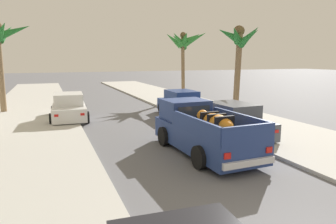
% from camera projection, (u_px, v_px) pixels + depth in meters
% --- Properties ---
extents(sidewalk_left, '(5.13, 60.00, 0.12)m').
position_uv_depth(sidewalk_left, '(25.00, 133.00, 14.19)').
color(sidewalk_left, beige).
rests_on(sidewalk_left, ground).
extents(sidewalk_right, '(5.13, 60.00, 0.12)m').
position_uv_depth(sidewalk_right, '(229.00, 117.00, 18.16)').
color(sidewalk_right, beige).
rests_on(sidewalk_right, ground).
extents(curb_left, '(0.16, 60.00, 0.10)m').
position_uv_depth(curb_left, '(52.00, 131.00, 14.61)').
color(curb_left, silver).
rests_on(curb_left, ground).
extents(curb_right, '(0.16, 60.00, 0.10)m').
position_uv_depth(curb_right, '(212.00, 118.00, 17.74)').
color(curb_right, silver).
rests_on(curb_right, ground).
extents(pickup_truck, '(2.34, 5.27, 1.80)m').
position_uv_depth(pickup_truck, '(202.00, 131.00, 11.44)').
color(pickup_truck, navy).
rests_on(pickup_truck, ground).
extents(car_left_near, '(2.04, 4.27, 1.54)m').
position_uv_depth(car_left_near, '(182.00, 104.00, 18.80)').
color(car_left_near, navy).
rests_on(car_left_near, ground).
extents(car_right_near, '(2.21, 4.34, 1.54)m').
position_uv_depth(car_right_near, '(69.00, 108.00, 17.49)').
color(car_right_near, silver).
rests_on(car_right_near, ground).
extents(car_left_mid, '(2.20, 4.33, 1.54)m').
position_uv_depth(car_left_mid, '(231.00, 121.00, 13.63)').
color(car_left_mid, '#474C56').
rests_on(car_left_mid, ground).
extents(palm_tree_left_fore, '(3.04, 3.42, 5.63)m').
position_uv_depth(palm_tree_left_fore, '(240.00, 43.00, 20.24)').
color(palm_tree_left_fore, brown).
rests_on(palm_tree_left_fore, ground).
extents(palm_tree_left_mid, '(3.21, 4.03, 5.78)m').
position_uv_depth(palm_tree_left_mid, '(184.00, 42.00, 26.07)').
color(palm_tree_left_mid, brown).
rests_on(palm_tree_left_mid, ground).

